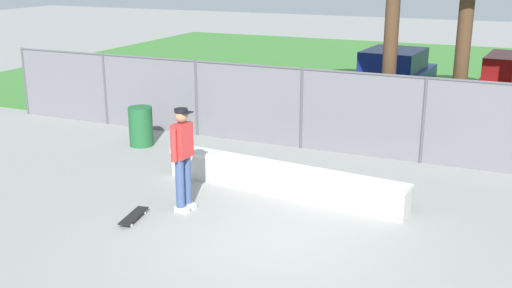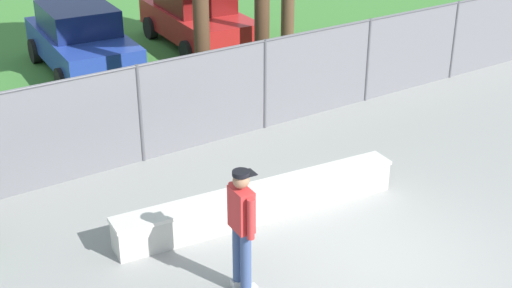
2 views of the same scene
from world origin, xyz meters
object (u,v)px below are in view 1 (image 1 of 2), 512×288
Objects in this scene: skateboarder at (183,154)px; trash_bin at (141,126)px; concrete_ledge at (282,179)px; car_blue at (392,77)px; skateboard at (134,216)px.

trash_bin is (-2.94, 3.05, -0.56)m from skateboarder.
car_blue reaches higher than concrete_ledge.
trash_bin is (-2.37, 3.78, 0.40)m from skateboard.
skateboard is (-0.57, -0.74, -0.96)m from skateboarder.
concrete_ledge reaches higher than skateboard.
skateboarder is (-1.27, -1.45, 0.75)m from concrete_ledge.
skateboard is 10.79m from car_blue.
skateboarder is at bearing -46.02° from trash_bin.
car_blue is at bearing 56.48° from trash_bin.
car_blue is at bearing 88.14° from concrete_ledge.
concrete_ledge is 2.07m from skateboarder.
concrete_ledge is 5.22× the size of trash_bin.
car_blue reaches higher than trash_bin.
trash_bin reaches higher than concrete_ledge.
trash_bin is at bearing 133.98° from skateboarder.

